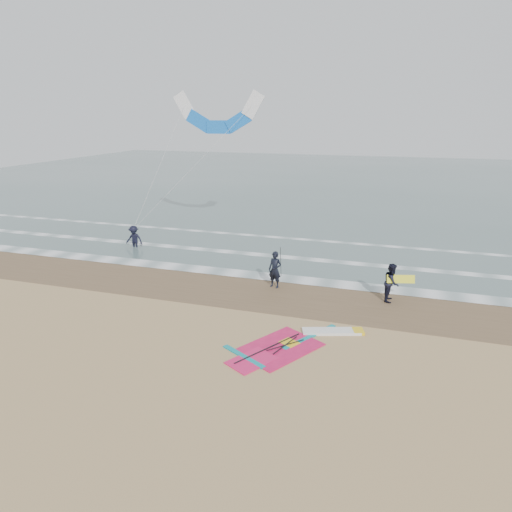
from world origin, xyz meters
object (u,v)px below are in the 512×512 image
(windsurf_rig, at_px, (295,343))
(person_standing, at_px, (275,270))
(surf_kite, at_px, (218,116))
(person_walking, at_px, (392,282))
(person_wading, at_px, (134,234))

(windsurf_rig, bearing_deg, person_standing, 112.60)
(surf_kite, bearing_deg, person_standing, -53.72)
(windsurf_rig, relative_size, surf_kite, 0.58)
(person_walking, bearing_deg, person_wading, 80.16)
(person_standing, bearing_deg, windsurf_rig, -54.92)
(person_standing, distance_m, surf_kite, 13.49)
(person_walking, height_order, surf_kite, surf_kite)
(windsurf_rig, relative_size, person_wading, 2.78)
(person_wading, bearing_deg, surf_kite, 46.07)
(person_standing, xyz_separation_m, person_walking, (5.80, -0.05, -0.03))
(person_walking, bearing_deg, surf_kite, 58.49)
(surf_kite, bearing_deg, person_wading, -132.52)
(windsurf_rig, xyz_separation_m, person_standing, (-2.39, 5.73, 0.93))
(person_walking, xyz_separation_m, surf_kite, (-12.42, 9.07, 7.55))
(person_walking, relative_size, surf_kite, 0.21)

